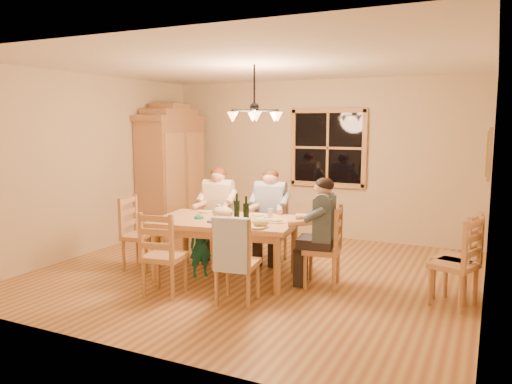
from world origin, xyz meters
The scene contains 33 objects.
floor centered at (0.00, 0.00, 0.00)m, with size 5.50×5.50×0.00m, color #965C36.
ceiling centered at (0.00, 0.00, 2.70)m, with size 5.50×5.00×0.02m, color white.
wall_back centered at (0.00, 2.50, 1.35)m, with size 5.50×0.02×2.70m, color beige.
wall_left centered at (-2.75, 0.00, 1.35)m, with size 0.02×5.00×2.70m, color beige.
wall_right centered at (2.75, 0.00, 1.35)m, with size 0.02×5.00×2.70m, color beige.
window centered at (0.20, 2.47, 1.55)m, with size 1.30×0.06×1.30m.
painting centered at (2.71, 1.20, 1.60)m, with size 0.06×0.78×0.64m.
chandelier centered at (0.00, 0.00, 2.08)m, with size 0.77×0.68×0.71m.
armoire centered at (-2.42, 1.60, 1.06)m, with size 0.66×1.40×2.30m.
dining_table centered at (-0.26, -0.28, 0.66)m, with size 1.92×1.33×0.76m.
chair_far_left centered at (-0.83, 0.49, 0.30)m, with size 0.50×0.48×0.99m.
chair_far_right centered at (-0.04, 0.60, 0.30)m, with size 0.50×0.48×0.99m.
chair_near_left centered at (-0.58, -1.17, 0.30)m, with size 0.50×0.48×0.99m.
chair_near_right centered at (0.30, -1.05, 0.30)m, with size 0.50×0.48×0.99m.
chair_end_left centered at (-1.49, -0.46, 0.30)m, with size 0.48×0.50×0.99m.
chair_end_right centered at (0.96, -0.10, 0.30)m, with size 0.48×0.50×0.99m.
adult_woman centered at (-0.83, 0.49, 0.84)m, with size 0.44×0.47×0.87m.
adult_plaid_man centered at (-0.04, 0.60, 0.84)m, with size 0.44×0.47×0.87m.
adult_slate_man centered at (0.96, -0.10, 0.84)m, with size 0.47×0.44×0.87m.
towel centered at (0.33, -1.23, 0.70)m, with size 0.38×0.10×0.58m, color #B4CCF4.
wine_bottle_a centered at (-0.14, -0.23, 0.93)m, with size 0.08×0.08×0.33m, color black.
wine_bottle_b centered at (0.07, -0.37, 0.93)m, with size 0.08×0.08×0.33m, color black.
plate_woman centered at (-0.69, -0.08, 0.77)m, with size 0.26×0.26×0.02m, color white.
plate_plaid centered at (0.04, 0.02, 0.77)m, with size 0.26×0.26×0.02m, color white.
plate_slate centered at (0.38, -0.19, 0.77)m, with size 0.26×0.26×0.02m, color white.
wine_glass_a centered at (-0.49, -0.07, 0.83)m, with size 0.06×0.06×0.14m, color silver.
wine_glass_b centered at (0.25, -0.05, 0.83)m, with size 0.06×0.06×0.14m, color silver.
cap centered at (0.33, -0.52, 0.82)m, with size 0.20×0.20×0.11m, color #C6BF84.
napkin centered at (-0.27, -0.53, 0.78)m, with size 0.18×0.14×0.03m, color #55659C.
cloth_bundle centered at (-0.33, -0.26, 0.84)m, with size 0.28×0.22×0.15m, color tan.
child centered at (-0.58, -0.40, 0.40)m, with size 0.29×0.19×0.80m, color #186E68.
chair_spare_front centered at (2.45, 0.15, 0.30)m, with size 0.52×0.54×0.99m.
chair_spare_back centered at (2.45, -0.10, 0.30)m, with size 0.55×0.56×0.99m.
Camera 1 is at (2.78, -5.74, 1.99)m, focal length 35.00 mm.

